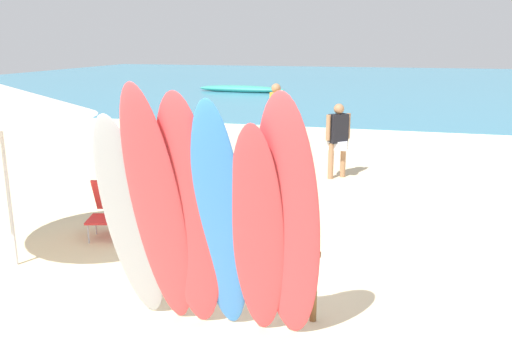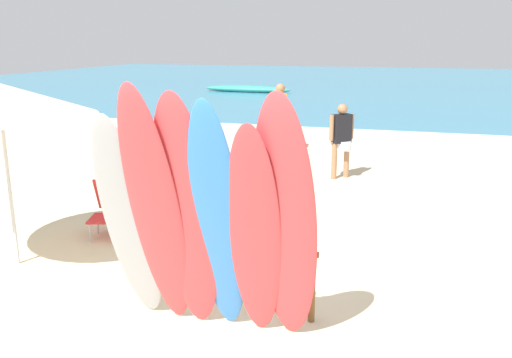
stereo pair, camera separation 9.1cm
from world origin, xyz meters
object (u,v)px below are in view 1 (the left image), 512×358
object	(u,v)px
beach_chair_blue	(170,184)
beach_chair_red	(109,206)
surfboard_red_2	(190,219)
beachgoer_photographing	(338,136)
surfboard_red_1	(158,214)
surfboard_red_5	(288,225)
beachgoer_strolling	(276,113)
distant_boat	(241,89)
surfboard_grey_0	(130,222)
surfboard_red_4	(258,237)
surfboard_blue_3	(221,224)
surfboard_rack	(228,261)

from	to	relation	value
beach_chair_blue	beach_chair_red	bearing A→B (deg)	-125.58
surfboard_red_2	beachgoer_photographing	distance (m)	6.61
surfboard_red_1	surfboard_red_5	distance (m)	1.20
surfboard_red_5	beachgoer_strolling	distance (m)	9.09
distant_boat	surfboard_grey_0	bearing A→B (deg)	-75.54
surfboard_red_4	beach_chair_red	bearing A→B (deg)	137.46
surfboard_red_4	distant_boat	world-z (taller)	surfboard_red_4
surfboard_red_1	surfboard_red_4	bearing A→B (deg)	7.15
beach_chair_blue	beachgoer_photographing	bearing A→B (deg)	27.88
beachgoer_photographing	surfboard_blue_3	bearing A→B (deg)	-135.45
surfboard_grey_0	beach_chair_red	distance (m)	2.85
surfboard_red_1	beachgoer_strolling	xyz separation A→B (m)	(-1.01, 8.92, -0.24)
beachgoer_photographing	beach_chair_blue	world-z (taller)	beachgoer_photographing
surfboard_red_1	surfboard_blue_3	world-z (taller)	surfboard_red_1
beachgoer_strolling	surfboard_red_5	bearing A→B (deg)	-14.38
surfboard_rack	beach_chair_red	size ratio (longest dim) A/B	2.37
surfboard_rack	surfboard_grey_0	size ratio (longest dim) A/B	0.86
beachgoer_photographing	beach_chair_red	distance (m)	5.11
surfboard_red_1	beachgoer_photographing	bearing A→B (deg)	84.85
surfboard_rack	beach_chair_red	xyz separation A→B (m)	(-2.40, 1.71, -0.13)
surfboard_red_2	surfboard_red_4	bearing A→B (deg)	0.47
surfboard_red_5	beachgoer_strolling	bearing A→B (deg)	107.62
surfboard_red_5	beach_chair_red	xyz separation A→B (m)	(-3.14, 2.27, -0.78)
surfboard_grey_0	surfboard_red_2	size ratio (longest dim) A/B	0.91
surfboard_blue_3	surfboard_red_5	world-z (taller)	surfboard_red_5
surfboard_red_2	surfboard_blue_3	xyz separation A→B (m)	(0.29, 0.02, -0.03)
surfboard_grey_0	surfboard_red_5	size ratio (longest dim) A/B	0.91
surfboard_rack	surfboard_red_2	world-z (taller)	surfboard_red_2
surfboard_blue_3	surfboard_red_1	bearing A→B (deg)	-176.13
surfboard_red_4	distant_boat	distance (m)	25.01
beachgoer_photographing	distant_boat	xyz separation A→B (m)	(-7.34, 17.33, -0.71)
surfboard_red_4	surfboard_red_5	world-z (taller)	surfboard_red_5
distant_boat	beachgoer_photographing	bearing A→B (deg)	-67.06
surfboard_blue_3	surfboard_red_4	bearing A→B (deg)	2.29
beachgoer_strolling	surfboard_blue_3	bearing A→B (deg)	-18.23
beachgoer_strolling	beach_chair_blue	world-z (taller)	beachgoer_strolling
surfboard_red_4	beach_chair_red	xyz separation A→B (m)	(-2.87, 2.29, -0.65)
surfboard_red_2	distant_boat	world-z (taller)	surfboard_red_2
surfboard_rack	beachgoer_photographing	world-z (taller)	beachgoer_photographing
surfboard_grey_0	surfboard_red_4	distance (m)	1.27
beachgoer_strolling	distant_boat	world-z (taller)	beachgoer_strolling
surfboard_grey_0	surfboard_red_1	world-z (taller)	surfboard_red_1
surfboard_red_2	beach_chair_blue	bearing A→B (deg)	113.88
beachgoer_photographing	beach_chair_red	bearing A→B (deg)	-166.45
beach_chair_red	beach_chair_blue	world-z (taller)	beach_chair_blue
surfboard_grey_0	beach_chair_red	size ratio (longest dim) A/B	2.77
surfboard_red_4	surfboard_grey_0	bearing A→B (deg)	175.03
surfboard_red_5	beachgoer_photographing	distance (m)	6.54
surfboard_red_1	beach_chair_blue	xyz separation A→B (m)	(-1.60, 3.76, -0.81)
surfboard_blue_3	beach_chair_red	world-z (taller)	surfboard_blue_3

